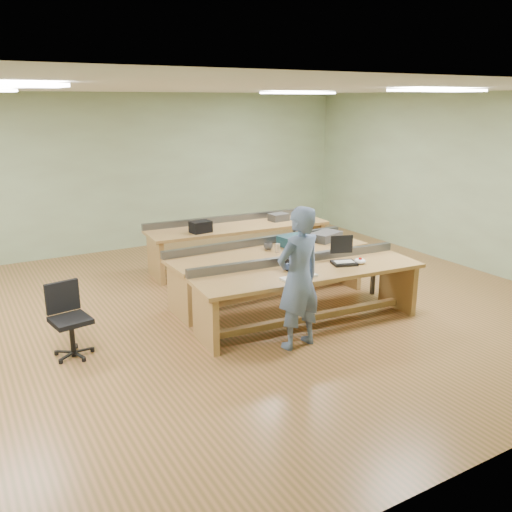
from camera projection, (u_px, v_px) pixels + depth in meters
name	position (u px, v px, depth m)	size (l,w,h in m)	color
floor	(205.00, 316.00, 7.45)	(10.00, 10.00, 0.00)	#945E38
ceiling	(199.00, 88.00, 6.62)	(10.00, 10.00, 0.00)	silver
wall_back	(115.00, 174.00, 10.36)	(10.00, 0.04, 3.00)	#98B489
wall_front	(447.00, 306.00, 3.71)	(10.00, 0.04, 3.00)	#98B489
wall_right	(463.00, 181.00, 9.45)	(0.04, 8.00, 3.00)	#98B489
fluor_panels	(199.00, 90.00, 6.63)	(6.20, 3.50, 0.03)	white
workbench_front	(308.00, 283.00, 7.04)	(3.15, 1.09, 0.86)	#A37444
workbench_mid	(268.00, 262.00, 7.95)	(3.05, 0.82, 0.86)	#A37444
workbench_back	(238.00, 236.00, 9.51)	(3.26, 1.07, 0.86)	#A37444
person	(299.00, 278.00, 6.31)	(0.62, 0.41, 1.71)	slate
laptop_base	(344.00, 263.00, 7.21)	(0.31, 0.25, 0.03)	black
laptop_screen	(342.00, 244.00, 7.26)	(0.31, 0.02, 0.24)	black
keyboard	(299.00, 277.00, 6.65)	(0.48, 0.16, 0.03)	beige
trackball_mouse	(360.00, 261.00, 7.24)	(0.14, 0.17, 0.07)	white
camera_bag	(295.00, 264.00, 6.96)	(0.24, 0.16, 0.17)	black
task_chair	(70.00, 330.00, 6.22)	(0.53, 0.53, 0.86)	black
parts_bin_teal	(294.00, 241.00, 8.11)	(0.44, 0.33, 0.15)	#133340
parts_bin_grey	(326.00, 236.00, 8.42)	(0.48, 0.31, 0.13)	#39393B
mug	(268.00, 246.00, 7.91)	(0.13, 0.13, 0.10)	#39393B
drinks_can	(278.00, 248.00, 7.75)	(0.07, 0.07, 0.13)	silver
storage_box_back	(201.00, 227.00, 8.92)	(0.33, 0.24, 0.19)	black
tray_back	(279.00, 217.00, 9.80)	(0.33, 0.24, 0.13)	#39393B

